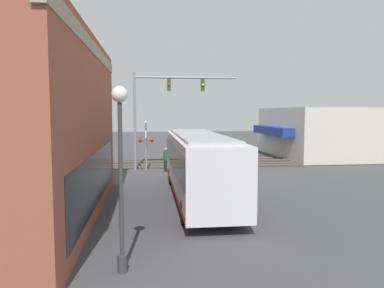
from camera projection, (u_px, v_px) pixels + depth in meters
ground_plane at (228, 178)px, 25.18m from camera, size 120.00×120.00×0.00m
shop_building at (312, 132)px, 37.70m from camera, size 12.97×8.55×4.85m
city_bus at (198, 163)px, 19.14m from camera, size 12.38×2.59×3.34m
traffic_signal_gantry at (163, 99)px, 28.47m from camera, size 0.42×7.91×7.46m
crossing_signal at (146, 141)px, 28.22m from camera, size 1.41×1.18×3.81m
streetlamp at (121, 163)px, 10.16m from camera, size 0.44×0.44×5.15m
rail_track_near at (213, 165)px, 31.11m from camera, size 2.60×60.00×0.15m
rail_track_far at (207, 160)px, 34.28m from camera, size 2.60×60.00×0.15m
parked_car_black at (230, 150)px, 36.55m from camera, size 4.48×1.82×1.50m
pedestrian_near_bus at (253, 190)px, 17.22m from camera, size 0.34×0.34×1.69m
pedestrian_at_crossing at (166, 159)px, 27.96m from camera, size 0.34×0.34×1.79m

